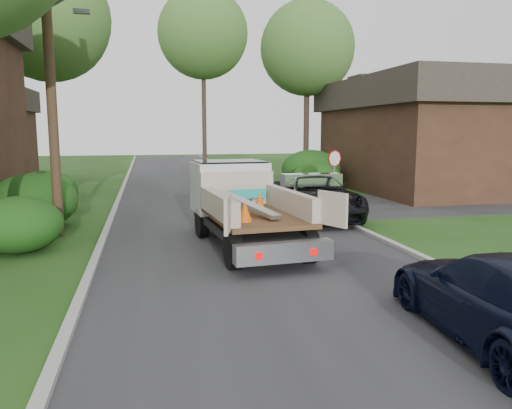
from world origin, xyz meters
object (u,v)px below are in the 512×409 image
Objects in this scene: stop_sign at (334,166)px; flatbed_truck at (239,199)px; tree_center_far at (203,34)px; black_pickup at (315,197)px; utility_pole at (50,67)px; tree_right_far at (307,49)px; tree_left_far at (47,19)px; house_right at (434,133)px; navy_suv at (507,298)px.

stop_sign is 0.39× the size of flatbed_truck.
black_pickup is at bearing -86.48° from tree_center_far.
flatbed_truck reaches higher than black_pickup.
tree_right_far is (12.98, 15.02, 3.31)m from utility_pole.
utility_pole is 12.77m from tree_left_far.
house_right is 12.38m from black_pickup.
tree_right_far is 0.79× the size of tree_center_far.
tree_left_far is 1.06× the size of tree_right_far.
tree_center_far is at bearing 124.51° from house_right.
tree_center_far is at bearing 53.84° from tree_left_far.
stop_sign is at bearing -147.34° from house_right.
tree_center_far is 36.45m from navy_suv.
navy_suv is at bearing -89.02° from tree_center_far.
tree_left_far is at bearing 139.90° from black_pickup.
black_pickup is at bearing -43.86° from tree_left_far.
utility_pole is 1.57× the size of flatbed_truck.
tree_right_far reaches higher than black_pickup.
stop_sign is 3.22m from black_pickup.
flatbed_truck is at bearing -61.95° from tree_left_far.
flatbed_truck is 1.10× the size of black_pickup.
house_right is at bearing 26.01° from utility_pole.
tree_right_far reaches higher than stop_sign.
navy_suv is (-2.60, -13.98, -1.06)m from stop_sign.
tree_center_far reaches higher than flatbed_truck.
black_pickup is 1.17× the size of navy_suv.
navy_suv is at bearing -65.32° from tree_left_far.
utility_pole reaches higher than navy_suv.
flatbed_truck is (5.38, -1.87, -3.90)m from utility_pole.
utility_pole is 10.05m from black_pickup.
black_pickup is (-4.06, -13.52, -7.67)m from tree_right_far.
flatbed_truck is 8.54m from navy_suv.
stop_sign is 16.65m from tree_left_far.
flatbed_truck is at bearing -66.08° from navy_suv.
utility_pole is at bearing -159.38° from stop_sign.
tree_right_far reaches higher than house_right.
house_right is 0.89× the size of tree_center_far.
black_pickup is at bearing 9.55° from utility_pole.
stop_sign is at bearing -32.21° from tree_left_far.
navy_suv is (0.60, -34.98, -10.26)m from tree_center_far.
stop_sign is 7.94m from flatbed_truck.
utility_pole is at bearing -166.69° from black_pickup.
flatbed_truck is (-7.60, -16.89, -7.20)m from tree_right_far.
black_pickup is (-9.56, -7.52, -2.35)m from house_right.
stop_sign is 9.37m from house_right.
house_right is 2.03× the size of flatbed_truck.
tree_right_far is 11.68m from tree_center_far.
house_right is 1.13× the size of tree_right_far.
tree_left_far is 0.84× the size of tree_center_far.
house_right is (7.80, 5.00, 1.38)m from stop_sign.
stop_sign is at bearing 43.14° from flatbed_truck.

